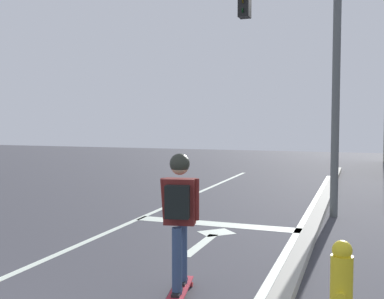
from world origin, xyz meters
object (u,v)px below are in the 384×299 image
skateboard (180,289)px  traffic_signal_mast (296,47)px  skater (179,205)px  fire_hydrant (341,289)px

skateboard → traffic_signal_mast: size_ratio=0.17×
skater → traffic_signal_mast: 5.70m
fire_hydrant → traffic_signal_mast: bearing=101.8°
traffic_signal_mast → fire_hydrant: size_ratio=5.92×
skateboard → fire_hydrant: 1.82m
skateboard → traffic_signal_mast: 6.16m
skater → traffic_signal_mast: size_ratio=0.29×
skateboard → traffic_signal_mast: traffic_signal_mast is taller
skater → skateboard: bearing=101.3°
skater → fire_hydrant: bearing=-12.7°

